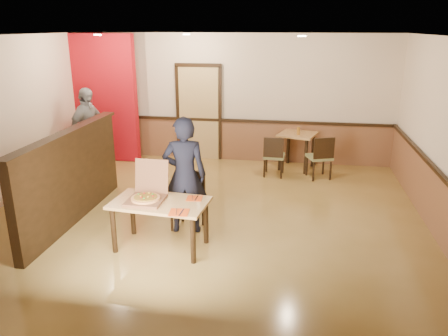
% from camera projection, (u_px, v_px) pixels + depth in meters
% --- Properties ---
extents(floor, '(7.00, 7.00, 0.00)m').
position_uv_depth(floor, '(202.00, 223.00, 6.82)').
color(floor, '#AD8943').
rests_on(floor, ground).
extents(ceiling, '(7.00, 7.00, 0.00)m').
position_uv_depth(ceiling, '(198.00, 37.00, 5.95)').
color(ceiling, black).
rests_on(ceiling, wall_back).
extents(wall_back, '(7.00, 0.00, 7.00)m').
position_uv_depth(wall_back, '(234.00, 99.00, 9.67)').
color(wall_back, beige).
rests_on(wall_back, floor).
extents(wainscot_back, '(7.00, 0.04, 0.90)m').
position_uv_depth(wainscot_back, '(234.00, 140.00, 9.94)').
color(wainscot_back, brown).
rests_on(wainscot_back, floor).
extents(chair_rail_back, '(7.00, 0.06, 0.06)m').
position_uv_depth(chair_rail_back, '(234.00, 120.00, 9.77)').
color(chair_rail_back, black).
rests_on(chair_rail_back, wall_back).
extents(wainscot_right, '(0.04, 7.00, 0.90)m').
position_uv_depth(wainscot_right, '(442.00, 212.00, 6.14)').
color(wainscot_right, brown).
rests_on(wainscot_right, floor).
extents(chair_rail_right, '(0.06, 7.00, 0.06)m').
position_uv_depth(chair_rail_right, '(446.00, 180.00, 5.99)').
color(chair_rail_right, black).
rests_on(chair_rail_right, wall_right).
extents(back_door, '(0.90, 0.06, 2.10)m').
position_uv_depth(back_door, '(199.00, 113.00, 9.87)').
color(back_door, tan).
rests_on(back_door, wall_back).
extents(booth_partition, '(0.20, 3.10, 1.44)m').
position_uv_depth(booth_partition, '(71.00, 176.00, 6.72)').
color(booth_partition, black).
rests_on(booth_partition, floor).
extents(red_accent_panel, '(1.60, 0.20, 2.78)m').
position_uv_depth(red_accent_panel, '(102.00, 99.00, 9.66)').
color(red_accent_panel, '#A00B15').
rests_on(red_accent_panel, floor).
extents(spot_a, '(0.14, 0.14, 0.02)m').
position_uv_depth(spot_a, '(98.00, 35.00, 8.01)').
color(spot_a, '#FFD9B2').
rests_on(spot_a, ceiling).
extents(spot_b, '(0.14, 0.14, 0.02)m').
position_uv_depth(spot_b, '(186.00, 34.00, 8.43)').
color(spot_b, '#FFD9B2').
rests_on(spot_b, ceiling).
extents(spot_c, '(0.14, 0.14, 0.02)m').
position_uv_depth(spot_c, '(302.00, 36.00, 7.14)').
color(spot_c, '#FFD9B2').
rests_on(spot_c, ceiling).
extents(main_table, '(1.34, 0.85, 0.69)m').
position_uv_depth(main_table, '(160.00, 209.00, 5.91)').
color(main_table, tan).
rests_on(main_table, floor).
extents(diner_chair, '(0.51, 0.51, 0.87)m').
position_uv_depth(diner_chair, '(189.00, 197.00, 6.59)').
color(diner_chair, olive).
rests_on(diner_chair, floor).
extents(side_chair_left, '(0.44, 0.44, 0.84)m').
position_uv_depth(side_chair_left, '(274.00, 155.00, 8.81)').
color(side_chair_left, olive).
rests_on(side_chair_left, floor).
extents(side_chair_right, '(0.56, 0.56, 0.88)m').
position_uv_depth(side_chair_right, '(321.00, 156.00, 8.66)').
color(side_chair_right, olive).
rests_on(side_chair_right, floor).
extents(side_table, '(0.90, 0.90, 0.77)m').
position_uv_depth(side_table, '(297.00, 142.00, 9.27)').
color(side_table, tan).
rests_on(side_table, floor).
extents(diner, '(0.70, 0.53, 1.74)m').
position_uv_depth(diner, '(185.00, 175.00, 6.33)').
color(diner, black).
rests_on(diner, floor).
extents(passerby, '(0.67, 1.10, 1.75)m').
position_uv_depth(passerby, '(88.00, 130.00, 9.06)').
color(passerby, gray).
rests_on(passerby, floor).
extents(pizza_box, '(0.48, 0.57, 0.50)m').
position_uv_depth(pizza_box, '(147.00, 196.00, 5.90)').
color(pizza_box, brown).
rests_on(pizza_box, main_table).
extents(pizza, '(0.49, 0.49, 0.03)m').
position_uv_depth(pizza, '(146.00, 198.00, 5.86)').
color(pizza, '#ECA255').
rests_on(pizza, pizza_box).
extents(napkin_near, '(0.27, 0.27, 0.01)m').
position_uv_depth(napkin_near, '(179.00, 212.00, 5.53)').
color(napkin_near, '#D7430F').
rests_on(napkin_near, main_table).
extents(napkin_far, '(0.23, 0.23, 0.01)m').
position_uv_depth(napkin_far, '(194.00, 198.00, 5.98)').
color(napkin_far, '#D7430F').
rests_on(napkin_far, main_table).
extents(condiment, '(0.07, 0.07, 0.16)m').
position_uv_depth(condiment, '(298.00, 131.00, 9.09)').
color(condiment, '#96601B').
rests_on(condiment, side_table).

